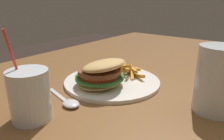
# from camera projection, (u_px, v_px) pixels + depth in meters

# --- Properties ---
(dining_table) EXTENTS (1.54, 1.40, 0.73)m
(dining_table) POSITION_uv_depth(u_px,v_px,m) (199.00, 120.00, 0.62)
(dining_table) COLOR brown
(dining_table) RESTS_ON ground_plane
(meal_plate_near) EXTENTS (0.28, 0.28, 0.09)m
(meal_plate_near) POSITION_uv_depth(u_px,v_px,m) (107.00, 77.00, 0.62)
(meal_plate_near) COLOR white
(meal_plate_near) RESTS_ON dining_table
(beer_glass) EXTENTS (0.09, 0.09, 0.15)m
(beer_glass) POSITION_uv_depth(u_px,v_px,m) (217.00, 82.00, 0.47)
(beer_glass) COLOR silver
(beer_glass) RESTS_ON dining_table
(juice_glass) EXTENTS (0.08, 0.08, 0.19)m
(juice_glass) POSITION_uv_depth(u_px,v_px,m) (30.00, 97.00, 0.45)
(juice_glass) COLOR silver
(juice_glass) RESTS_ON dining_table
(spoon) EXTENTS (0.06, 0.15, 0.01)m
(spoon) POSITION_uv_depth(u_px,v_px,m) (69.00, 103.00, 0.52)
(spoon) COLOR silver
(spoon) RESTS_ON dining_table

